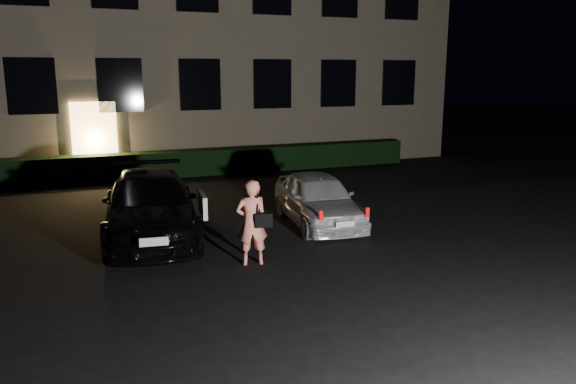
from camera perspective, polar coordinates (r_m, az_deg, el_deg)
name	(u,v)px	position (r m, az deg, el deg)	size (l,w,h in m)	color
ground	(347,277)	(9.79, 6.01, -8.63)	(80.00, 80.00, 0.00)	black
building	(175,5)	(23.61, -11.44, 18.16)	(20.00, 8.11, 12.00)	#685F4A
hedge	(206,162)	(19.32, -8.38, 3.04)	(15.00, 0.70, 0.85)	black
sedan	(151,205)	(12.27, -13.78, -1.30)	(2.41, 4.86, 1.35)	black
hatch	(318,199)	(12.88, 3.08, -0.68)	(1.77, 3.64, 1.20)	silver
man	(252,222)	(10.17, -3.68, -3.08)	(0.66, 0.45, 1.58)	#FF876B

